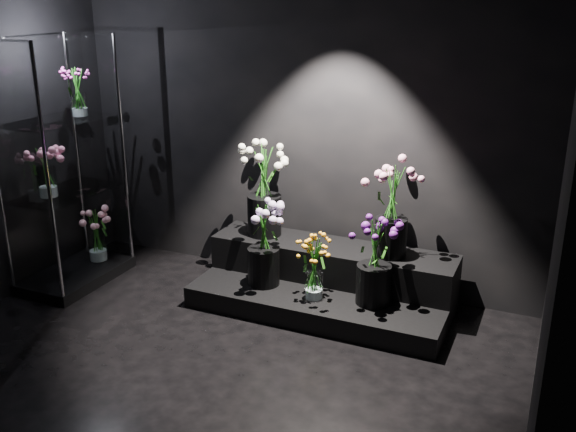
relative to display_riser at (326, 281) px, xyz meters
The scene contains 13 objects.
floor 1.67m from the display_riser, 103.95° to the right, with size 4.00×4.00×0.00m, color black.
wall_back 1.34m from the display_riser, 135.46° to the left, with size 4.00×4.00×0.00m, color black.
wall_right 2.58m from the display_riser, 45.11° to the right, with size 4.00×4.00×0.00m, color black.
display_riser is the anchor object (origin of this frame).
display_case 2.31m from the display_riser, 167.08° to the right, with size 0.55×0.92×2.03m.
bouquet_orange_bells 0.37m from the display_riser, 88.35° to the right, with size 0.30×0.30×0.47m.
bouquet_lilac 0.61m from the display_riser, 154.30° to the right, with size 0.40×0.40×0.65m.
bouquet_purple 0.58m from the display_riser, 23.20° to the right, with size 0.39×0.39×0.65m.
bouquet_cream_roses 0.93m from the display_riser, 167.62° to the left, with size 0.48×0.48×0.76m.
bouquet_pink_roses 0.82m from the display_riser, 12.83° to the left, with size 0.46×0.46×0.70m.
bouquet_case_pink 2.39m from the display_riser, 163.47° to the right, with size 0.30×0.30×0.40m.
bouquet_case_magenta 2.50m from the display_riser, behind, with size 0.26×0.26×0.39m.
bouquet_case_base_pink 2.09m from the display_riser, behind, with size 0.36×0.36×0.47m.
Camera 1 is at (1.99, -2.74, 2.33)m, focal length 40.00 mm.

